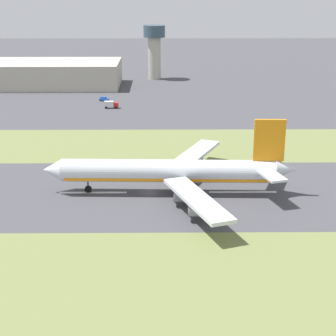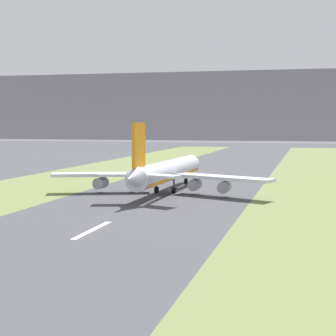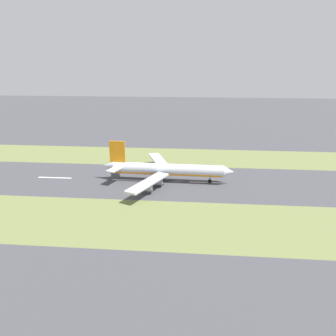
# 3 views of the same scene
# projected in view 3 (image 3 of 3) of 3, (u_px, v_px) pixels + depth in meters

# --- Properties ---
(ground_plane) EXTENTS (800.00, 800.00, 0.00)m
(ground_plane) POSITION_uv_depth(u_px,v_px,m) (178.00, 182.00, 167.06)
(ground_plane) COLOR #424247
(grass_median_west) EXTENTS (40.00, 600.00, 0.01)m
(grass_median_west) POSITION_uv_depth(u_px,v_px,m) (182.00, 157.00, 209.62)
(grass_median_west) COLOR olive
(grass_median_west) RESTS_ON ground
(grass_median_east) EXTENTS (40.00, 600.00, 0.01)m
(grass_median_east) POSITION_uv_depth(u_px,v_px,m) (170.00, 223.00, 124.50)
(grass_median_east) COLOR olive
(grass_median_east) RESTS_ON ground
(centreline_dash_near) EXTENTS (1.20, 18.00, 0.01)m
(centreline_dash_near) POSITION_uv_depth(u_px,v_px,m) (55.00, 178.00, 172.57)
(centreline_dash_near) COLOR silver
(centreline_dash_near) RESTS_ON ground
(centreline_dash_mid) EXTENTS (1.20, 18.00, 0.01)m
(centreline_dash_mid) POSITION_uv_depth(u_px,v_px,m) (129.00, 180.00, 169.18)
(centreline_dash_mid) COLOR silver
(centreline_dash_mid) RESTS_ON ground
(centreline_dash_far) EXTENTS (1.20, 18.00, 0.01)m
(centreline_dash_far) POSITION_uv_depth(u_px,v_px,m) (207.00, 182.00, 165.78)
(centreline_dash_far) COLOR silver
(centreline_dash_far) RESTS_ON ground
(airplane_main_jet) EXTENTS (64.10, 67.14, 20.20)m
(airplane_main_jet) POSITION_uv_depth(u_px,v_px,m) (164.00, 170.00, 166.23)
(airplane_main_jet) COLOR silver
(airplane_main_jet) RESTS_ON ground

